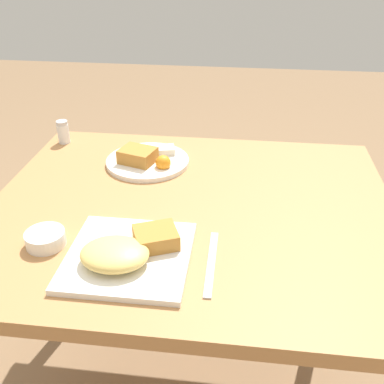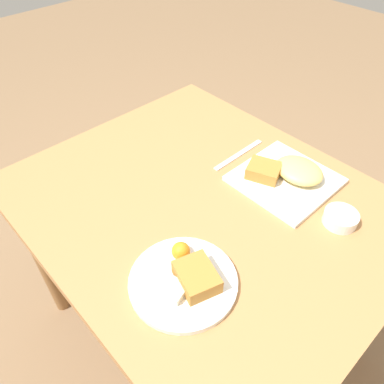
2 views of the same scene
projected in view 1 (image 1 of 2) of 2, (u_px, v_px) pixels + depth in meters
dining_table at (191, 231)px, 1.17m from camera, size 1.02×0.85×0.71m
plate_square_near at (127, 253)px, 0.93m from camera, size 0.26×0.26×0.06m
plate_oval_far at (147, 159)px, 1.33m from camera, size 0.24×0.24×0.05m
sauce_ramekin at (45, 238)px, 0.98m from camera, size 0.09×0.09×0.03m
salt_shaker at (63, 133)px, 1.45m from camera, size 0.04×0.04×0.07m
butter_knife at (211, 263)px, 0.94m from camera, size 0.02×0.21×0.00m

